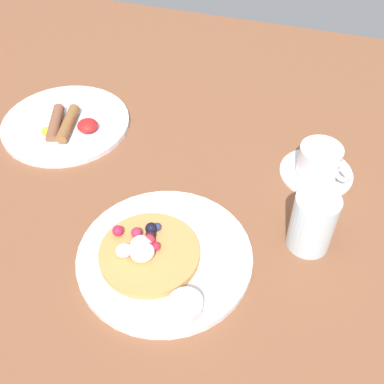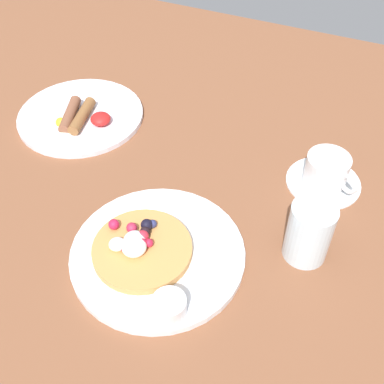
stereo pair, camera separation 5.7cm
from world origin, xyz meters
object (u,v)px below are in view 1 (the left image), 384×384
Objects in this scene: syrup_ramekin at (186,308)px; breakfast_plate at (66,124)px; coffee_cup at (320,160)px; pancake_plate at (165,257)px; coffee_saucer at (316,172)px; water_glass at (313,221)px.

syrup_ramekin is 48.27cm from breakfast_plate.
coffee_cup is (13.46, 33.73, 0.60)cm from syrup_ramekin.
syrup_ramekin is 0.49× the size of coffee_cup.
breakfast_plate is (-35.22, 32.94, -2.26)cm from syrup_ramekin.
coffee_cup is (19.44, 25.32, 2.76)cm from pancake_plate.
coffee_saucer is at bearing 149.63° from coffee_cup.
pancake_plate is at bearing 125.41° from syrup_ramekin.
coffee_saucer is (19.30, 25.40, -0.25)cm from pancake_plate.
breakfast_plate is 1.94× the size of coffee_saucer.
syrup_ramekin reaches higher than breakfast_plate.
water_glass reaches higher than coffee_cup.
coffee_cup is at bearing 68.25° from syrup_ramekin.
syrup_ramekin is 36.42cm from coffee_saucer.
pancake_plate reaches higher than breakfast_plate.
coffee_cup reaches higher than breakfast_plate.
pancake_plate is at bearing -127.52° from coffee_cup.
pancake_plate is at bearing -154.33° from water_glass.
water_glass is (19.92, 9.57, 4.29)cm from pancake_plate.
syrup_ramekin is 36.32cm from coffee_cup.
water_glass is at bearing -87.74° from coffee_saucer.
pancake_plate is 2.66× the size of water_glass.
water_glass reaches higher than coffee_saucer.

